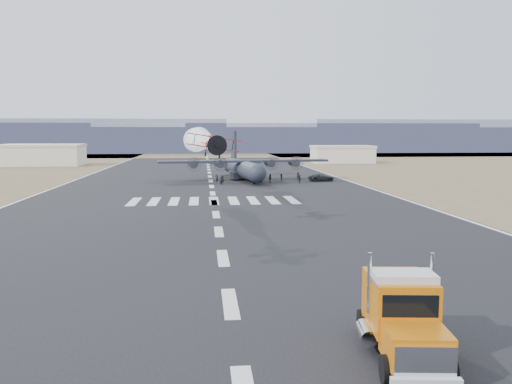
{
  "coord_description": "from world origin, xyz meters",
  "views": [
    {
      "loc": [
        -1.54,
        -32.06,
        10.37
      ],
      "look_at": [
        4.06,
        25.4,
        4.0
      ],
      "focal_mm": 38.0,
      "sensor_mm": 36.0,
      "label": 1
    }
  ],
  "objects": [
    {
      "name": "semi_truck",
      "position": [
        7.54,
        -8.59,
        1.97
      ],
      "size": [
        3.83,
        9.09,
        4.01
      ],
      "rotation": [
        0.0,
        0.0,
        -0.12
      ],
      "color": "black",
      "rests_on": "ground"
    },
    {
      "name": "hangar_left",
      "position": [
        -52.0,
        145.0,
        3.41
      ],
      "size": [
        24.5,
        14.5,
        6.7
      ],
      "color": "beige",
      "rests_on": "ground"
    },
    {
      "name": "scrub_far",
      "position": [
        0.0,
        230.0,
        0.0
      ],
      "size": [
        500.0,
        80.0,
        0.0
      ],
      "primitive_type": "cube",
      "color": "brown",
      "rests_on": "ground"
    },
    {
      "name": "smoke_trail",
      "position": [
        -2.16,
        48.96,
        9.27
      ],
      "size": [
        4.1,
        25.56,
        3.8
      ],
      "rotation": [
        0.0,
        0.0,
        0.08
      ],
      "color": "white"
    },
    {
      "name": "crew_h",
      "position": [
        18.9,
        83.38,
        0.9
      ],
      "size": [
        0.96,
        1.02,
        1.79
      ],
      "primitive_type": "imported",
      "rotation": [
        0.0,
        0.0,
        5.37
      ],
      "color": "black",
      "rests_on": "ground"
    },
    {
      "name": "aerobatic_biplane",
      "position": [
        -0.47,
        27.71,
        9.1
      ],
      "size": [
        6.04,
        5.45,
        2.72
      ],
      "rotation": [
        0.0,
        0.15,
        0.08
      ],
      "color": "red"
    },
    {
      "name": "support_vehicle",
      "position": [
        23.56,
        81.2,
        0.74
      ],
      "size": [
        5.62,
        3.12,
        1.49
      ],
      "primitive_type": "imported",
      "rotation": [
        0.0,
        0.0,
        1.7
      ],
      "color": "black",
      "rests_on": "ground"
    },
    {
      "name": "ridge_seg_c",
      "position": [
        -65.0,
        260.0,
        8.5
      ],
      "size": [
        150.0,
        50.0,
        17.0
      ],
      "primitive_type": "cube",
      "color": "gray",
      "rests_on": "ground"
    },
    {
      "name": "ridge_seg_e",
      "position": [
        65.0,
        260.0,
        7.5
      ],
      "size": [
        150.0,
        50.0,
        15.0
      ],
      "primitive_type": "cube",
      "color": "gray",
      "rests_on": "ground"
    },
    {
      "name": "crew_g",
      "position": [
        1.3,
        81.43,
        0.81
      ],
      "size": [
        0.72,
        0.75,
        1.61
      ],
      "primitive_type": "imported",
      "rotation": [
        0.0,
        0.0,
        1.03
      ],
      "color": "black",
      "rests_on": "ground"
    },
    {
      "name": "crew_c",
      "position": [
        17.91,
        76.56,
        0.94
      ],
      "size": [
        1.32,
        1.15,
        1.87
      ],
      "primitive_type": "imported",
      "rotation": [
        0.0,
        0.0,
        3.74
      ],
      "color": "black",
      "rests_on": "ground"
    },
    {
      "name": "transport_aircraft",
      "position": [
        7.08,
        86.66,
        2.78
      ],
      "size": [
        37.37,
        30.66,
        10.78
      ],
      "rotation": [
        0.0,
        0.0,
        0.13
      ],
      "color": "#1E252D",
      "rests_on": "ground"
    },
    {
      "name": "crew_f",
      "position": [
        15.14,
        82.83,
        0.79
      ],
      "size": [
        0.77,
        1.52,
        1.57
      ],
      "primitive_type": "imported",
      "rotation": [
        0.0,
        0.0,
        1.36
      ],
      "color": "black",
      "rests_on": "ground"
    },
    {
      "name": "crew_d",
      "position": [
        12.2,
        78.63,
        0.94
      ],
      "size": [
        1.04,
        1.24,
        1.88
      ],
      "primitive_type": "imported",
      "rotation": [
        0.0,
        0.0,
        1.05
      ],
      "color": "black",
      "rests_on": "ground"
    },
    {
      "name": "ground",
      "position": [
        0.0,
        0.0,
        0.0
      ],
      "size": [
        500.0,
        500.0,
        0.0
      ],
      "primitive_type": "plane",
      "color": "black",
      "rests_on": "ground"
    },
    {
      "name": "crew_e",
      "position": [
        10.32,
        78.72,
        0.85
      ],
      "size": [
        0.67,
        0.92,
        1.7
      ],
      "primitive_type": "imported",
      "rotation": [
        0.0,
        0.0,
        1.36
      ],
      "color": "black",
      "rests_on": "ground"
    },
    {
      "name": "crew_a",
      "position": [
        2.34,
        77.32,
        0.89
      ],
      "size": [
        0.84,
        0.81,
        1.78
      ],
      "primitive_type": "imported",
      "rotation": [
        0.0,
        0.0,
        5.66
      ],
      "color": "black",
      "rests_on": "ground"
    },
    {
      "name": "ridge_seg_d",
      "position": [
        0.0,
        260.0,
        6.5
      ],
      "size": [
        150.0,
        50.0,
        13.0
      ],
      "primitive_type": "cube",
      "color": "gray",
      "rests_on": "ground"
    },
    {
      "name": "runway_markings",
      "position": [
        0.0,
        60.0,
        0.01
      ],
      "size": [
        60.0,
        260.0,
        0.01
      ],
      "primitive_type": null,
      "color": "silver",
      "rests_on": "ground"
    },
    {
      "name": "hangar_right",
      "position": [
        46.0,
        150.0,
        3.01
      ],
      "size": [
        20.5,
        12.5,
        5.9
      ],
      "color": "beige",
      "rests_on": "ground"
    },
    {
      "name": "crew_b",
      "position": [
        2.15,
        76.38,
        0.8
      ],
      "size": [
        0.8,
        0.91,
        1.6
      ],
      "primitive_type": "imported",
      "rotation": [
        0.0,
        0.0,
        1.06
      ],
      "color": "black",
      "rests_on": "ground"
    },
    {
      "name": "ridge_seg_f",
      "position": [
        130.0,
        260.0,
        8.5
      ],
      "size": [
        150.0,
        50.0,
        17.0
      ],
      "primitive_type": "cube",
      "color": "gray",
      "rests_on": "ground"
    }
  ]
}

